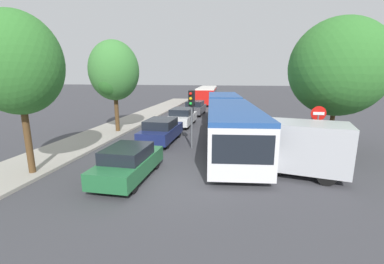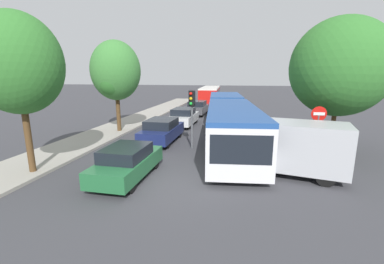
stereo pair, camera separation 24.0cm
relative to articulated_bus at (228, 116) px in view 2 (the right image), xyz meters
name	(u,v)px [view 2 (the right image)]	position (x,y,z in m)	size (l,w,h in m)	color
ground_plane	(168,182)	(-1.96, -8.31, -1.49)	(200.00, 200.00, 0.00)	#3D3D42
kerb_strip_left	(143,117)	(-9.00, 6.96, -1.42)	(3.20, 40.55, 0.14)	#9E998E
articulated_bus	(228,116)	(0.00, 0.00, 0.00)	(4.39, 17.53, 2.58)	silver
city_bus_rear	(210,94)	(-3.94, 22.24, -0.07)	(3.05, 11.47, 2.45)	red
queued_car_green	(127,162)	(-3.75, -8.26, -0.78)	(1.80, 4.07, 1.40)	#236638
queued_car_navy	(162,130)	(-4.13, -2.19, -0.72)	(1.93, 4.38, 1.51)	navy
queued_car_white	(184,117)	(-3.96, 3.46, -0.73)	(1.92, 4.35, 1.50)	white
queued_car_graphite	(197,108)	(-3.85, 9.82, -0.72)	(1.94, 4.39, 1.51)	#47474C
white_van	(289,146)	(2.96, -6.45, -0.25)	(5.29, 2.94, 2.31)	#B7BABF
traffic_light	(192,106)	(-1.95, -3.29, 1.01)	(0.37, 0.39, 3.40)	#56595E
no_entry_sign	(318,126)	(4.47, -4.80, 0.39)	(0.70, 0.08, 2.82)	#56595E
direction_sign_post	(315,103)	(5.40, -0.51, 1.07)	(0.20, 1.40, 3.60)	#56595E
tree_left_near	(18,64)	(-8.03, -8.64, 3.20)	(3.46, 3.46, 6.74)	#51381E
tree_left_mid	(115,72)	(-8.17, -0.18, 2.97)	(3.56, 3.56, 6.71)	#51381E
tree_right_near	(339,70)	(5.79, -2.71, 3.03)	(5.08, 5.08, 7.22)	#51381E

